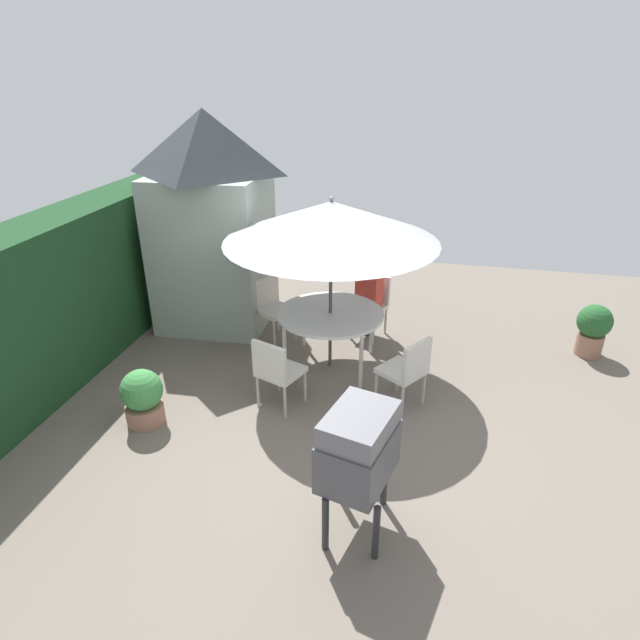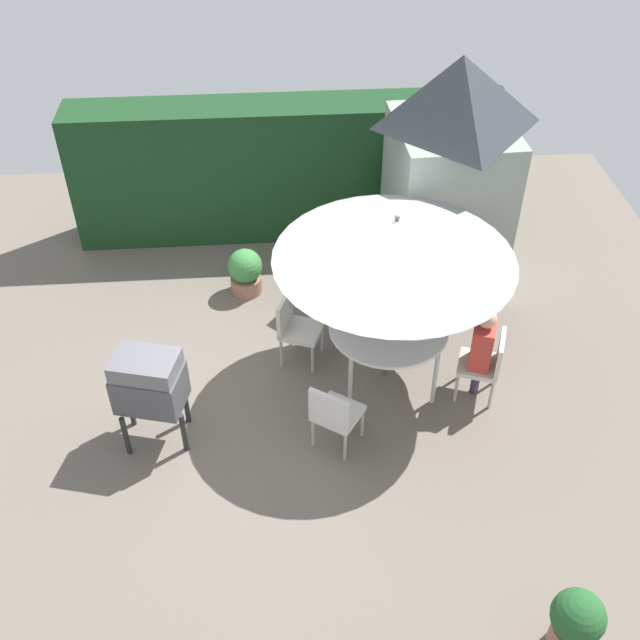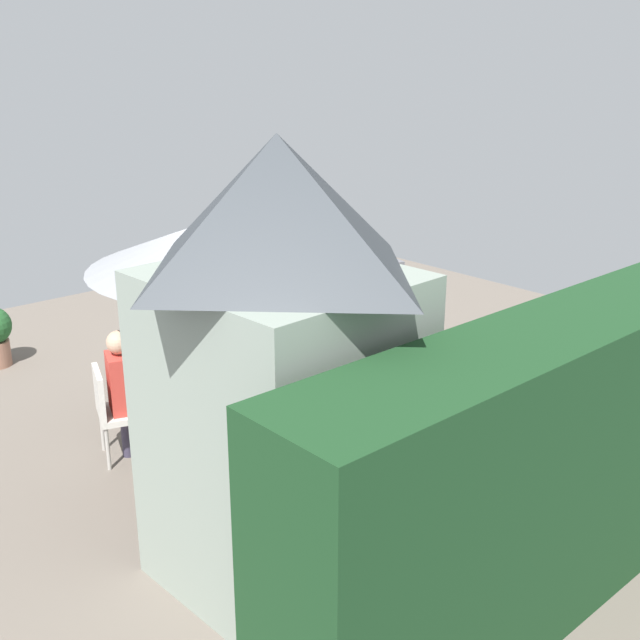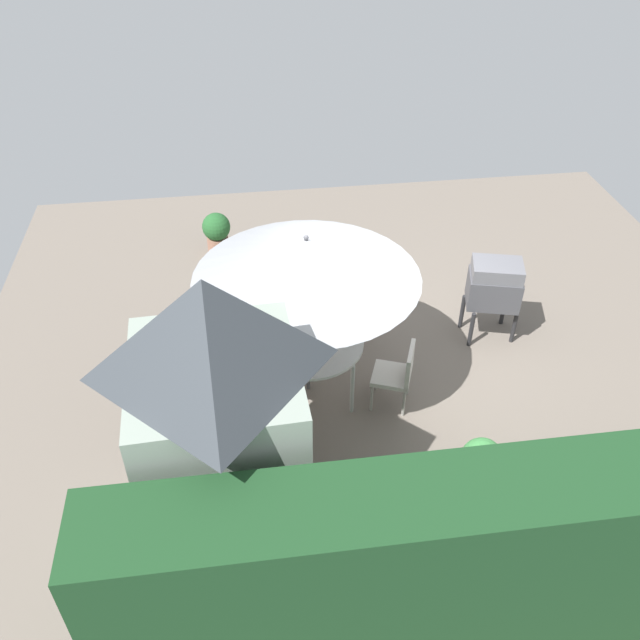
{
  "view_description": "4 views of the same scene",
  "coord_description": "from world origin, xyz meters",
  "px_view_note": "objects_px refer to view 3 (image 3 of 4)",
  "views": [
    {
      "loc": [
        -5.15,
        -1.07,
        3.73
      ],
      "look_at": [
        0.52,
        0.19,
        0.91
      ],
      "focal_mm": 30.08,
      "sensor_mm": 36.0,
      "label": 1
    },
    {
      "loc": [
        -0.29,
        -6.32,
        6.46
      ],
      "look_at": [
        0.17,
        -0.26,
        1.29
      ],
      "focal_mm": 42.23,
      "sensor_mm": 36.0,
      "label": 2
    },
    {
      "loc": [
        5.0,
        5.89,
        3.6
      ],
      "look_at": [
        0.13,
        0.43,
        1.1
      ],
      "focal_mm": 43.44,
      "sensor_mm": 36.0,
      "label": 3
    },
    {
      "loc": [
        1.69,
        6.44,
        6.02
      ],
      "look_at": [
        0.88,
        0.4,
        1.3
      ],
      "focal_mm": 37.37,
      "sensor_mm": 36.0,
      "label": 4
    }
  ],
  "objects_px": {
    "chair_near_shed": "(115,407)",
    "bbq_grill": "(371,288)",
    "chair_toward_hedge": "(344,372)",
    "garden_shed": "(281,371)",
    "person_in_red": "(122,380)",
    "patio_umbrella": "(230,241)",
    "patio_table": "(235,367)",
    "chair_toward_house": "(233,342)",
    "chair_far_side": "(242,447)",
    "potted_plant_by_shed": "(490,415)"
  },
  "relations": [
    {
      "from": "chair_near_shed",
      "to": "bbq_grill",
      "type": "bearing_deg",
      "value": -174.14
    },
    {
      "from": "chair_near_shed",
      "to": "chair_toward_hedge",
      "type": "height_order",
      "value": "same"
    },
    {
      "from": "garden_shed",
      "to": "person_in_red",
      "type": "height_order",
      "value": "garden_shed"
    },
    {
      "from": "chair_toward_hedge",
      "to": "patio_umbrella",
      "type": "bearing_deg",
      "value": -21.21
    },
    {
      "from": "patio_table",
      "to": "bbq_grill",
      "type": "relative_size",
      "value": 1.16
    },
    {
      "from": "bbq_grill",
      "to": "chair_toward_house",
      "type": "relative_size",
      "value": 1.33
    },
    {
      "from": "garden_shed",
      "to": "chair_toward_house",
      "type": "height_order",
      "value": "garden_shed"
    },
    {
      "from": "garden_shed",
      "to": "patio_umbrella",
      "type": "xyz_separation_m",
      "value": [
        -1.03,
        -2.0,
        0.38
      ]
    },
    {
      "from": "bbq_grill",
      "to": "person_in_red",
      "type": "relative_size",
      "value": 0.95
    },
    {
      "from": "chair_far_side",
      "to": "person_in_red",
      "type": "height_order",
      "value": "person_in_red"
    },
    {
      "from": "chair_toward_hedge",
      "to": "garden_shed",
      "type": "bearing_deg",
      "value": 37.09
    },
    {
      "from": "potted_plant_by_shed",
      "to": "person_in_red",
      "type": "bearing_deg",
      "value": -38.82
    },
    {
      "from": "garden_shed",
      "to": "bbq_grill",
      "type": "distance_m",
      "value": 4.68
    },
    {
      "from": "patio_table",
      "to": "chair_near_shed",
      "type": "bearing_deg",
      "value": -19.83
    },
    {
      "from": "patio_table",
      "to": "garden_shed",
      "type": "bearing_deg",
      "value": 62.79
    },
    {
      "from": "garden_shed",
      "to": "potted_plant_by_shed",
      "type": "relative_size",
      "value": 4.77
    },
    {
      "from": "chair_far_side",
      "to": "chair_toward_hedge",
      "type": "height_order",
      "value": "same"
    },
    {
      "from": "garden_shed",
      "to": "chair_far_side",
      "type": "bearing_deg",
      "value": -110.21
    },
    {
      "from": "garden_shed",
      "to": "patio_umbrella",
      "type": "relative_size",
      "value": 1.2
    },
    {
      "from": "chair_toward_house",
      "to": "chair_near_shed",
      "type": "bearing_deg",
      "value": 20.14
    },
    {
      "from": "garden_shed",
      "to": "patio_umbrella",
      "type": "bearing_deg",
      "value": -117.21
    },
    {
      "from": "bbq_grill",
      "to": "chair_near_shed",
      "type": "xyz_separation_m",
      "value": [
        3.75,
        0.38,
        -0.33
      ]
    },
    {
      "from": "garden_shed",
      "to": "potted_plant_by_shed",
      "type": "height_order",
      "value": "garden_shed"
    },
    {
      "from": "patio_umbrella",
      "to": "chair_far_side",
      "type": "distance_m",
      "value": 1.91
    },
    {
      "from": "chair_near_shed",
      "to": "potted_plant_by_shed",
      "type": "xyz_separation_m",
      "value": [
        -2.77,
        2.19,
        -0.18
      ]
    },
    {
      "from": "garden_shed",
      "to": "chair_near_shed",
      "type": "relative_size",
      "value": 3.51
    },
    {
      "from": "patio_table",
      "to": "chair_toward_hedge",
      "type": "bearing_deg",
      "value": 158.79
    },
    {
      "from": "garden_shed",
      "to": "chair_toward_hedge",
      "type": "height_order",
      "value": "garden_shed"
    },
    {
      "from": "chair_far_side",
      "to": "chair_toward_house",
      "type": "height_order",
      "value": "same"
    },
    {
      "from": "garden_shed",
      "to": "chair_toward_hedge",
      "type": "distance_m",
      "value": 2.85
    },
    {
      "from": "patio_umbrella",
      "to": "chair_near_shed",
      "type": "bearing_deg",
      "value": -19.83
    },
    {
      "from": "garden_shed",
      "to": "chair_toward_hedge",
      "type": "xyz_separation_m",
      "value": [
        -2.1,
        -1.59,
        -1.09
      ]
    },
    {
      "from": "chair_toward_hedge",
      "to": "potted_plant_by_shed",
      "type": "relative_size",
      "value": 1.36
    },
    {
      "from": "chair_far_side",
      "to": "chair_toward_hedge",
      "type": "relative_size",
      "value": 1.0
    },
    {
      "from": "patio_table",
      "to": "chair_near_shed",
      "type": "xyz_separation_m",
      "value": [
        1.09,
        -0.39,
        -0.22
      ]
    },
    {
      "from": "patio_table",
      "to": "bbq_grill",
      "type": "distance_m",
      "value": 2.77
    },
    {
      "from": "chair_toward_house",
      "to": "bbq_grill",
      "type": "bearing_deg",
      "value": 171.74
    },
    {
      "from": "patio_umbrella",
      "to": "chair_near_shed",
      "type": "height_order",
      "value": "patio_umbrella"
    },
    {
      "from": "patio_umbrella",
      "to": "potted_plant_by_shed",
      "type": "xyz_separation_m",
      "value": [
        -1.68,
        1.8,
        -1.65
      ]
    },
    {
      "from": "person_in_red",
      "to": "chair_near_shed",
      "type": "bearing_deg",
      "value": -19.83
    },
    {
      "from": "patio_umbrella",
      "to": "chair_toward_hedge",
      "type": "bearing_deg",
      "value": 158.79
    },
    {
      "from": "patio_umbrella",
      "to": "chair_far_side",
      "type": "xyz_separation_m",
      "value": [
        0.67,
        1.01,
        -1.47
      ]
    },
    {
      "from": "chair_toward_house",
      "to": "chair_toward_hedge",
      "type": "bearing_deg",
      "value": 103.29
    },
    {
      "from": "patio_table",
      "to": "chair_toward_hedge",
      "type": "relative_size",
      "value": 1.54
    },
    {
      "from": "chair_near_shed",
      "to": "chair_far_side",
      "type": "height_order",
      "value": "same"
    },
    {
      "from": "patio_table",
      "to": "chair_toward_hedge",
      "type": "height_order",
      "value": "chair_toward_hedge"
    },
    {
      "from": "chair_near_shed",
      "to": "potted_plant_by_shed",
      "type": "relative_size",
      "value": 1.36
    },
    {
      "from": "patio_table",
      "to": "chair_near_shed",
      "type": "distance_m",
      "value": 1.18
    },
    {
      "from": "patio_umbrella",
      "to": "chair_far_side",
      "type": "height_order",
      "value": "patio_umbrella"
    },
    {
      "from": "chair_near_shed",
      "to": "chair_toward_hedge",
      "type": "bearing_deg",
      "value": 159.48
    }
  ]
}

